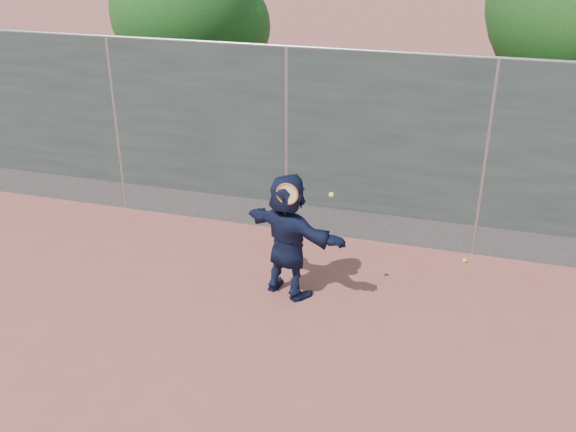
# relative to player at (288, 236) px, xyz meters

# --- Properties ---
(ground) EXTENTS (80.00, 80.00, 0.00)m
(ground) POSITION_rel_player_xyz_m (-0.58, -1.62, -0.88)
(ground) COLOR #9E4C42
(ground) RESTS_ON ground
(player) EXTENTS (1.70, 1.11, 1.75)m
(player) POSITION_rel_player_xyz_m (0.00, 0.00, 0.00)
(player) COLOR #141937
(player) RESTS_ON ground
(ball_ground) EXTENTS (0.07, 0.07, 0.07)m
(ball_ground) POSITION_rel_player_xyz_m (2.31, 1.56, -0.84)
(ball_ground) COLOR #F2F737
(ball_ground) RESTS_ON ground
(fence) EXTENTS (20.00, 0.06, 3.03)m
(fence) POSITION_rel_player_xyz_m (-0.58, 1.88, 0.71)
(fence) COLOR #38423D
(fence) RESTS_ON ground
(swing_action) EXTENTS (0.73, 0.15, 0.51)m
(swing_action) POSITION_rel_player_xyz_m (0.10, -0.19, 0.68)
(swing_action) COLOR orange
(swing_action) RESTS_ON ground
(tree_left) EXTENTS (3.15, 3.00, 4.53)m
(tree_left) POSITION_rel_player_xyz_m (-3.43, 4.93, 2.06)
(tree_left) COLOR #382314
(tree_left) RESTS_ON ground
(weed_clump) EXTENTS (0.68, 0.07, 0.30)m
(weed_clump) POSITION_rel_player_xyz_m (-0.29, 1.76, -0.74)
(weed_clump) COLOR #387226
(weed_clump) RESTS_ON ground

